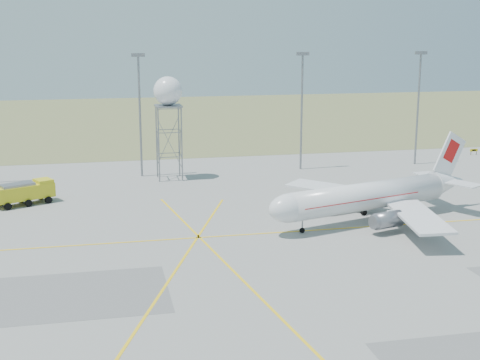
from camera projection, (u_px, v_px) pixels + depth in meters
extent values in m
plane|color=#979893|center=(329.00, 347.00, 52.15)|extent=(400.00, 400.00, 0.00)
cube|color=#606F3D|center=(160.00, 119.00, 185.70)|extent=(400.00, 120.00, 0.03)
cylinder|color=slate|center=(140.00, 117.00, 110.87)|extent=(0.36, 0.36, 20.00)
cube|color=slate|center=(138.00, 55.00, 108.62)|extent=(2.20, 0.50, 0.60)
cylinder|color=slate|center=(302.00, 113.00, 116.57)|extent=(0.36, 0.36, 20.00)
cube|color=slate|center=(303.00, 54.00, 114.33)|extent=(2.20, 0.50, 0.60)
cylinder|color=slate|center=(418.00, 110.00, 121.05)|extent=(0.36, 0.36, 20.00)
cube|color=slate|center=(421.00, 53.00, 118.81)|extent=(2.20, 0.50, 0.60)
cylinder|color=black|center=(471.00, 153.00, 131.95)|extent=(0.10, 0.10, 0.80)
cylinder|color=black|center=(476.00, 153.00, 132.19)|extent=(0.10, 0.10, 0.80)
cube|color=yellow|center=(474.00, 150.00, 131.95)|extent=(1.60, 0.15, 0.50)
cube|color=black|center=(474.00, 150.00, 131.87)|extent=(0.80, 0.03, 0.30)
cylinder|color=silver|center=(366.00, 196.00, 85.42)|extent=(23.25, 10.17, 3.57)
ellipsoid|color=silver|center=(290.00, 208.00, 79.94)|extent=(6.51, 5.08, 3.57)
cube|color=black|center=(283.00, 205.00, 79.31)|extent=(1.87, 2.27, 0.87)
cone|color=silver|center=(448.00, 182.00, 92.11)|extent=(6.17, 4.98, 3.57)
cube|color=silver|center=(450.00, 156.00, 91.29)|extent=(5.55, 1.92, 6.72)
cube|color=#B80C0C|center=(451.00, 151.00, 91.24)|extent=(3.03, 1.19, 3.45)
cube|color=silver|center=(430.00, 176.00, 94.24)|extent=(4.16, 5.53, 0.16)
cube|color=silver|center=(461.00, 184.00, 89.37)|extent=(4.16, 5.53, 0.16)
cube|color=silver|center=(336.00, 189.00, 93.11)|extent=(12.87, 13.38, 0.32)
cube|color=silver|center=(418.00, 217.00, 79.39)|extent=(6.49, 14.79, 0.32)
cylinder|color=slate|center=(336.00, 201.00, 89.80)|extent=(4.19, 3.06, 2.05)
cylinder|color=slate|center=(388.00, 220.00, 80.95)|extent=(4.19, 3.06, 2.05)
cube|color=#B80C0C|center=(355.00, 197.00, 84.56)|extent=(18.14, 8.65, 0.11)
cylinder|color=black|center=(302.00, 230.00, 81.44)|extent=(0.78, 0.78, 0.80)
cube|color=black|center=(376.00, 217.00, 86.93)|extent=(2.41, 5.39, 0.80)
cylinder|color=slate|center=(376.00, 214.00, 86.84)|extent=(0.27, 0.27, 1.61)
cylinder|color=slate|center=(159.00, 145.00, 107.55)|extent=(0.22, 0.22, 12.14)
cylinder|color=slate|center=(182.00, 144.00, 108.31)|extent=(0.22, 0.22, 12.14)
cylinder|color=slate|center=(179.00, 141.00, 111.88)|extent=(0.22, 0.22, 12.14)
cylinder|color=slate|center=(157.00, 141.00, 111.12)|extent=(0.22, 0.22, 12.14)
cube|color=slate|center=(168.00, 106.00, 108.38)|extent=(4.33, 4.33, 0.23)
sphere|color=silver|center=(168.00, 91.00, 107.84)|extent=(4.67, 4.67, 4.67)
cube|color=gold|center=(24.00, 192.00, 94.24)|extent=(8.59, 6.16, 2.01)
cube|color=gold|center=(43.00, 183.00, 95.85)|extent=(3.12, 3.28, 1.28)
cube|color=black|center=(48.00, 182.00, 96.22)|extent=(1.15, 2.17, 0.92)
cube|color=slate|center=(17.00, 185.00, 93.42)|extent=(5.07, 4.02, 0.37)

